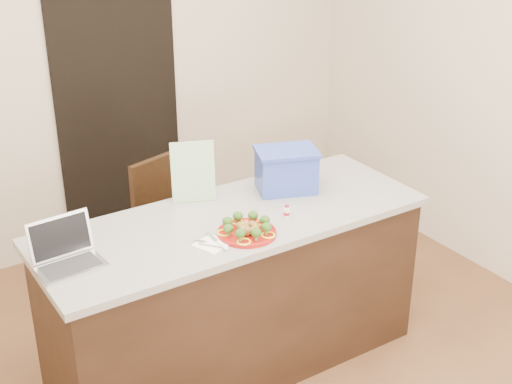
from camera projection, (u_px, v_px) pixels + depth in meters
room_shell at (260, 99)px, 3.20m from camera, size 4.00×4.00×4.00m
doorway at (118, 110)px, 5.02m from camera, size 0.90×0.02×2.00m
island at (234, 292)px, 3.87m from camera, size 2.06×0.76×0.92m
plate at (247, 232)px, 3.51m from camera, size 0.29×0.29×0.02m
meatballs at (248, 227)px, 3.50m from camera, size 0.12×0.12×0.04m
broccoli at (247, 224)px, 3.49m from camera, size 0.25×0.25×0.04m
pepper_rings at (247, 231)px, 3.50m from camera, size 0.29×0.28×0.01m
napkin at (212, 244)px, 3.42m from camera, size 0.18×0.18×0.01m
fork at (207, 243)px, 3.41m from camera, size 0.08×0.15×0.00m
knife at (219, 243)px, 3.41m from camera, size 0.02×0.20×0.01m
yogurt_bottle at (287, 212)px, 3.67m from camera, size 0.03×0.03×0.07m
laptop at (65, 252)px, 3.24m from camera, size 0.31×0.25×0.21m
leaflet at (193, 172)px, 3.80m from camera, size 0.24×0.13×0.33m
blue_box at (286, 170)px, 3.94m from camera, size 0.40×0.34×0.24m
chair at (169, 225)px, 4.40m from camera, size 0.53×0.54×0.97m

